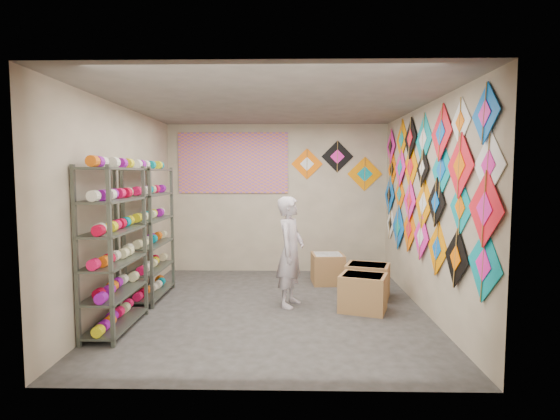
{
  "coord_description": "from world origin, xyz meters",
  "views": [
    {
      "loc": [
        0.23,
        -5.75,
        1.8
      ],
      "look_at": [
        0.1,
        0.3,
        1.3
      ],
      "focal_mm": 28.0,
      "sensor_mm": 36.0,
      "label": 1
    }
  ],
  "objects_px": {
    "carton_a": "(363,293)",
    "carton_c": "(328,268)",
    "shelf_rack_front": "(114,248)",
    "carton_b": "(367,281)",
    "shelf_rack_back": "(150,233)",
    "shopkeeper": "(291,252)"
  },
  "relations": [
    {
      "from": "carton_a",
      "to": "shopkeeper",
      "type": "bearing_deg",
      "value": -173.03
    },
    {
      "from": "carton_a",
      "to": "carton_b",
      "type": "xyz_separation_m",
      "value": [
        0.17,
        0.62,
        0.0
      ]
    },
    {
      "from": "shelf_rack_front",
      "to": "carton_b",
      "type": "xyz_separation_m",
      "value": [
        3.15,
        1.37,
        -0.7
      ]
    },
    {
      "from": "carton_a",
      "to": "carton_c",
      "type": "bearing_deg",
      "value": 122.27
    },
    {
      "from": "shelf_rack_back",
      "to": "carton_b",
      "type": "distance_m",
      "value": 3.23
    },
    {
      "from": "shelf_rack_front",
      "to": "carton_c",
      "type": "height_order",
      "value": "shelf_rack_front"
    },
    {
      "from": "carton_a",
      "to": "shelf_rack_back",
      "type": "bearing_deg",
      "value": -171.17
    },
    {
      "from": "shelf_rack_front",
      "to": "carton_c",
      "type": "xyz_separation_m",
      "value": [
        2.64,
        2.21,
        -0.71
      ]
    },
    {
      "from": "shelf_rack_front",
      "to": "shelf_rack_back",
      "type": "height_order",
      "value": "same"
    },
    {
      "from": "carton_c",
      "to": "carton_a",
      "type": "bearing_deg",
      "value": -80.87
    },
    {
      "from": "shelf_rack_front",
      "to": "carton_a",
      "type": "relative_size",
      "value": 3.27
    },
    {
      "from": "shelf_rack_front",
      "to": "carton_b",
      "type": "relative_size",
      "value": 3.16
    },
    {
      "from": "carton_a",
      "to": "carton_b",
      "type": "height_order",
      "value": "carton_b"
    },
    {
      "from": "shelf_rack_back",
      "to": "carton_c",
      "type": "distance_m",
      "value": 2.89
    },
    {
      "from": "shopkeeper",
      "to": "carton_a",
      "type": "relative_size",
      "value": 2.58
    },
    {
      "from": "shelf_rack_front",
      "to": "carton_c",
      "type": "distance_m",
      "value": 3.52
    },
    {
      "from": "carton_c",
      "to": "shelf_rack_front",
      "type": "bearing_deg",
      "value": -143.88
    },
    {
      "from": "shelf_rack_front",
      "to": "carton_a",
      "type": "xyz_separation_m",
      "value": [
        2.98,
        0.75,
        -0.71
      ]
    },
    {
      "from": "carton_a",
      "to": "carton_c",
      "type": "xyz_separation_m",
      "value": [
        -0.34,
        1.47,
        0.0
      ]
    },
    {
      "from": "shelf_rack_back",
      "to": "shelf_rack_front",
      "type": "bearing_deg",
      "value": -90.0
    },
    {
      "from": "carton_a",
      "to": "carton_c",
      "type": "distance_m",
      "value": 1.5
    },
    {
      "from": "shelf_rack_front",
      "to": "shelf_rack_back",
      "type": "distance_m",
      "value": 1.3
    }
  ]
}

